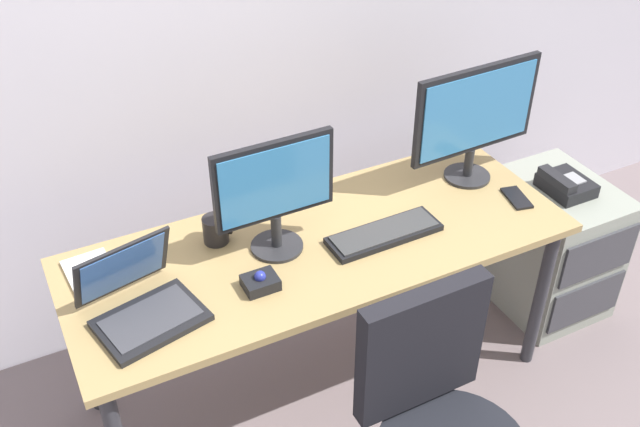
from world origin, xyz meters
The scene contains 12 objects.
ground_plane centered at (0.00, 0.00, 0.00)m, with size 8.00×8.00×0.00m, color slate.
desk centered at (0.00, 0.00, 0.64)m, with size 1.76×0.68×0.71m.
file_cabinet centered at (1.12, 0.00, 0.30)m, with size 0.42×0.53×0.59m.
desk_phone centered at (1.11, -0.01, 0.63)m, with size 0.17×0.20×0.09m.
monitor_main centered at (0.70, 0.10, 0.98)m, with size 0.54×0.18×0.47m.
monitor_side centered at (-0.15, 0.04, 0.95)m, with size 0.42×0.18×0.42m.
keyboard centered at (0.21, -0.08, 0.73)m, with size 0.41×0.14×0.03m.
laptop centered at (-0.64, -0.07, 0.76)m, with size 0.37×0.36×0.23m.
trackball_mouse centered at (-0.28, -0.13, 0.74)m, with size 0.11×0.09×0.07m.
coffee_mug centered at (-0.32, 0.16, 0.76)m, with size 0.10×0.09×0.10m.
paper_notepad centered at (-0.75, 0.18, 0.72)m, with size 0.15×0.21×0.01m, color white.
cell_phone centered at (0.77, -0.10, 0.72)m, with size 0.07×0.14×0.01m, color black.
Camera 1 is at (-0.89, -1.77, 2.26)m, focal length 40.82 mm.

